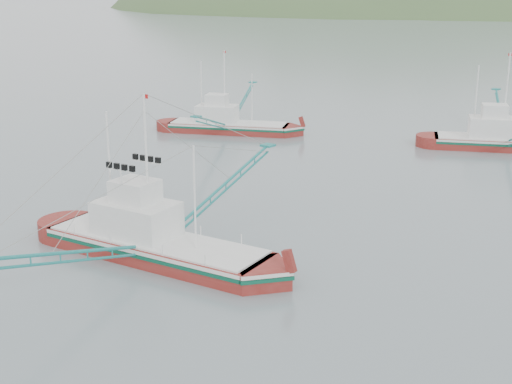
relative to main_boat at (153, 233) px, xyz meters
The scene contains 5 objects.
ground 3.49m from the main_boat, ahead, with size 1200.00×1200.00×0.00m, color slate.
main_boat is the anchor object (origin of this frame).
bg_boat_far 41.70m from the main_boat, 79.70° to the left, with size 13.99×23.54×10.05m.
bg_boat_left 36.56m from the main_boat, 121.95° to the left, with size 13.23×22.29×9.49m.
headland_left 401.13m from the main_boat, 116.16° to the left, with size 448.00×308.00×210.00m, color #3D582D.
Camera 1 is at (25.53, -28.20, 15.93)m, focal length 50.00 mm.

